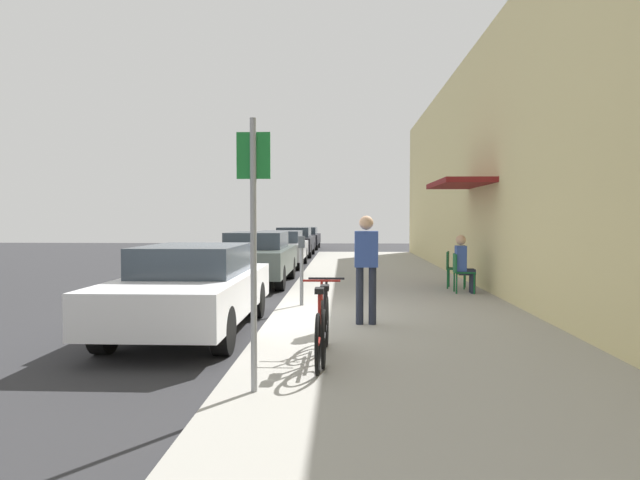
% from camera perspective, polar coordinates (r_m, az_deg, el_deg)
% --- Properties ---
extents(ground_plane, '(60.00, 60.00, 0.00)m').
position_cam_1_polar(ground_plane, '(9.73, -5.02, -8.29)').
color(ground_plane, '#2D2D30').
extents(sidewalk_slab, '(4.50, 32.00, 0.12)m').
position_cam_1_polar(sidewalk_slab, '(11.66, 7.40, -6.25)').
color(sidewalk_slab, '#9E9B93').
rests_on(sidewalk_slab, ground_plane).
extents(building_facade, '(1.40, 32.00, 6.11)m').
position_cam_1_polar(building_facade, '(12.06, 19.01, 8.18)').
color(building_facade, beige).
rests_on(building_facade, ground_plane).
extents(parked_car_0, '(1.80, 4.40, 1.36)m').
position_cam_1_polar(parked_car_0, '(8.83, -13.04, -4.76)').
color(parked_car_0, silver).
rests_on(parked_car_0, ground_plane).
extents(parked_car_1, '(1.80, 4.40, 1.41)m').
position_cam_1_polar(parked_car_1, '(15.03, -6.53, -1.75)').
color(parked_car_1, '#47514C').
rests_on(parked_car_1, ground_plane).
extents(parked_car_2, '(1.80, 4.40, 1.32)m').
position_cam_1_polar(parked_car_2, '(20.42, -4.13, -0.80)').
color(parked_car_2, '#B7B7BC').
rests_on(parked_car_2, ground_plane).
extents(parked_car_3, '(1.80, 4.40, 1.36)m').
position_cam_1_polar(parked_car_3, '(26.07, -2.69, -0.11)').
color(parked_car_3, black).
rests_on(parked_car_3, ground_plane).
extents(parked_car_4, '(1.80, 4.40, 1.27)m').
position_cam_1_polar(parked_car_4, '(32.27, -1.69, 0.28)').
color(parked_car_4, black).
rests_on(parked_car_4, ground_plane).
extents(parking_meter, '(0.12, 0.10, 1.32)m').
position_cam_1_polar(parking_meter, '(10.53, -1.91, -2.61)').
color(parking_meter, slate).
rests_on(parking_meter, sidewalk_slab).
extents(street_sign, '(0.32, 0.06, 2.60)m').
position_cam_1_polar(street_sign, '(5.26, -6.88, 0.74)').
color(street_sign, gray).
rests_on(street_sign, sidewalk_slab).
extents(bicycle_0, '(0.46, 1.71, 0.90)m').
position_cam_1_polar(bicycle_0, '(6.67, 0.54, -8.96)').
color(bicycle_0, black).
rests_on(bicycle_0, sidewalk_slab).
extents(bicycle_1, '(0.46, 1.71, 0.90)m').
position_cam_1_polar(bicycle_1, '(6.42, -0.00, -9.41)').
color(bicycle_1, black).
rests_on(bicycle_1, sidewalk_slab).
extents(cafe_chair_0, '(0.47, 0.47, 0.87)m').
position_cam_1_polar(cafe_chair_0, '(12.69, 14.30, -3.05)').
color(cafe_chair_0, '#14592D').
rests_on(cafe_chair_0, sidewalk_slab).
extents(seated_patron_0, '(0.44, 0.37, 1.29)m').
position_cam_1_polar(seated_patron_0, '(12.68, 14.58, -2.18)').
color(seated_patron_0, '#232838').
rests_on(seated_patron_0, sidewalk_slab).
extents(cafe_chair_1, '(0.54, 0.54, 0.87)m').
position_cam_1_polar(cafe_chair_1, '(13.52, 13.57, -2.72)').
color(cafe_chair_1, '#14592D').
rests_on(cafe_chair_1, sidewalk_slab).
extents(pedestrian_standing, '(0.36, 0.22, 1.70)m').
position_cam_1_polar(pedestrian_standing, '(8.63, 4.79, -2.13)').
color(pedestrian_standing, '#232838').
rests_on(pedestrian_standing, sidewalk_slab).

